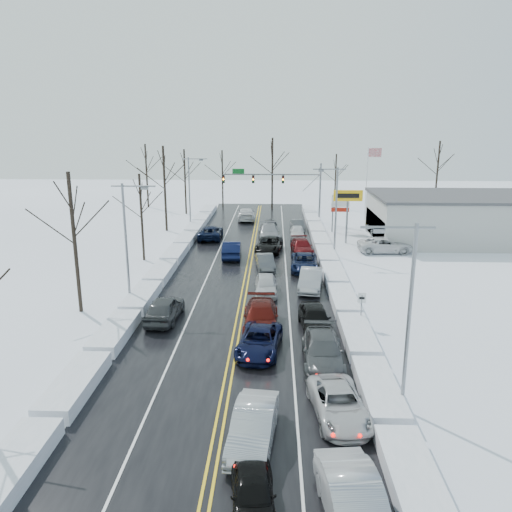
{
  "coord_description": "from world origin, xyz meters",
  "views": [
    {
      "loc": [
        2.37,
        -39.24,
        13.14
      ],
      "look_at": [
        0.89,
        0.59,
        2.5
      ],
      "focal_mm": 35.0,
      "sensor_mm": 36.0,
      "label": 1
    }
  ],
  "objects_px": {
    "traffic_signal_mast": "(283,182)",
    "tires_plus_sign": "(348,199)",
    "queued_car_0": "(253,508)",
    "oncoming_car_0": "(232,257)",
    "flagpole": "(368,178)",
    "dealership_building": "(462,218)"
  },
  "relations": [
    {
      "from": "queued_car_0",
      "to": "tires_plus_sign",
      "type": "bearing_deg",
      "value": 72.54
    },
    {
      "from": "tires_plus_sign",
      "to": "oncoming_car_0",
      "type": "relative_size",
      "value": 1.16
    },
    {
      "from": "queued_car_0",
      "to": "oncoming_car_0",
      "type": "height_order",
      "value": "oncoming_car_0"
    },
    {
      "from": "traffic_signal_mast",
      "to": "oncoming_car_0",
      "type": "bearing_deg",
      "value": -105.94
    },
    {
      "from": "flagpole",
      "to": "dealership_building",
      "type": "distance_m",
      "value": 15.24
    },
    {
      "from": "tires_plus_sign",
      "to": "queued_car_0",
      "type": "bearing_deg",
      "value": -102.22
    },
    {
      "from": "queued_car_0",
      "to": "dealership_building",
      "type": "bearing_deg",
      "value": 57.15
    },
    {
      "from": "traffic_signal_mast",
      "to": "queued_car_0",
      "type": "relative_size",
      "value": 3.42
    },
    {
      "from": "traffic_signal_mast",
      "to": "queued_car_0",
      "type": "xyz_separation_m",
      "value": [
        -1.73,
        -52.54,
        -5.48
      ]
    },
    {
      "from": "tires_plus_sign",
      "to": "dealership_building",
      "type": "xyz_separation_m",
      "value": [
        13.48,
        2.01,
        -2.34
      ]
    },
    {
      "from": "traffic_signal_mast",
      "to": "dealership_building",
      "type": "xyz_separation_m",
      "value": [
        20.53,
        -9.99,
        -2.82
      ]
    },
    {
      "from": "tires_plus_sign",
      "to": "queued_car_0",
      "type": "distance_m",
      "value": 41.78
    },
    {
      "from": "flagpole",
      "to": "tires_plus_sign",
      "type": "bearing_deg",
      "value": -108.44
    },
    {
      "from": "traffic_signal_mast",
      "to": "tires_plus_sign",
      "type": "relative_size",
      "value": 2.21
    },
    {
      "from": "tires_plus_sign",
      "to": "queued_car_0",
      "type": "height_order",
      "value": "tires_plus_sign"
    },
    {
      "from": "flagpole",
      "to": "oncoming_car_0",
      "type": "distance_m",
      "value": 27.41
    },
    {
      "from": "queued_car_0",
      "to": "oncoming_car_0",
      "type": "distance_m",
      "value": 34.1
    },
    {
      "from": "oncoming_car_0",
      "to": "dealership_building",
      "type": "bearing_deg",
      "value": -163.86
    },
    {
      "from": "dealership_building",
      "to": "flagpole",
      "type": "bearing_deg",
      "value": 126.27
    },
    {
      "from": "flagpole",
      "to": "dealership_building",
      "type": "height_order",
      "value": "flagpole"
    },
    {
      "from": "traffic_signal_mast",
      "to": "tires_plus_sign",
      "type": "bearing_deg",
      "value": -59.54
    },
    {
      "from": "dealership_building",
      "to": "traffic_signal_mast",
      "type": "bearing_deg",
      "value": 154.05
    }
  ]
}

